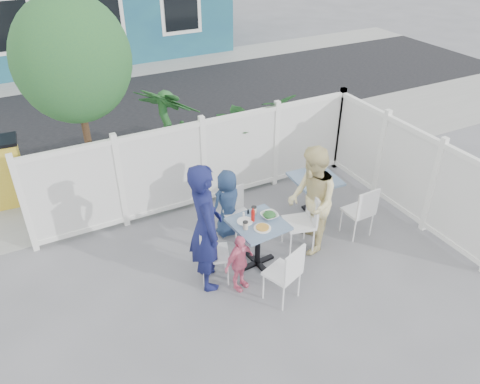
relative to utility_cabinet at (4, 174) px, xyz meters
name	(u,v)px	position (x,y,z in m)	size (l,w,h in m)	color
ground	(267,287)	(3.01, -4.00, -0.59)	(80.00, 80.00, 0.00)	slate
near_sidewalk	(173,170)	(3.01, -0.20, -0.59)	(24.00, 2.60, 0.01)	gray
street	(123,108)	(3.01, 3.50, -0.59)	(24.00, 5.00, 0.01)	black
far_sidewalk	(96,74)	(3.01, 6.60, -0.59)	(24.00, 1.60, 0.01)	gray
fence_back	(204,165)	(3.11, -1.60, 0.19)	(5.86, 0.08, 1.60)	white
fence_right	(405,172)	(6.01, -3.40, 0.19)	(0.08, 3.66, 1.60)	white
tree	(73,60)	(1.41, -0.70, 2.00)	(1.80, 1.62, 3.59)	#382316
utility_cabinet	(4,174)	(0.00, 0.00, 0.00)	(0.64, 0.46, 1.19)	gold
potted_shrub_a	(171,140)	(2.79, -0.90, 0.43)	(1.15, 1.15, 2.05)	#1E552E
potted_shrub_b	(250,134)	(4.36, -1.00, 0.25)	(1.51, 1.31, 1.68)	#1E552E
main_table	(258,232)	(3.13, -3.50, 0.00)	(0.78, 0.78, 0.76)	#476991
spare_table	(315,187)	(4.58, -2.84, 0.00)	(0.78, 0.78, 0.77)	#476991
chair_left	(209,249)	(2.36, -3.46, -0.05)	(0.52, 0.53, 0.93)	white
chair_right	(305,217)	(3.96, -3.47, -0.02)	(0.53, 0.54, 0.99)	white
chair_back	(237,210)	(3.18, -2.72, -0.09)	(0.43, 0.42, 0.86)	white
chair_near	(287,270)	(3.11, -4.33, -0.06)	(0.53, 0.52, 0.92)	white
chair_spare	(362,209)	(4.93, -3.65, -0.07)	(0.42, 0.41, 0.91)	white
man	(206,227)	(2.32, -3.48, 0.36)	(0.69, 0.46, 1.90)	#141849
woman	(311,201)	(4.03, -3.51, 0.27)	(0.84, 0.65, 1.73)	gold
boy	(228,203)	(3.08, -2.60, -0.02)	(0.56, 0.37, 1.15)	navy
toddler	(239,263)	(2.66, -3.82, -0.15)	(0.52, 0.22, 0.89)	pink
plate_main	(262,228)	(3.11, -3.65, 0.18)	(0.25, 0.25, 0.02)	white
plate_side	(245,221)	(2.97, -3.39, 0.18)	(0.23, 0.23, 0.02)	white
salad_bowl	(269,216)	(3.34, -3.45, 0.20)	(0.25, 0.25, 0.06)	white
coffee_cup_a	(245,226)	(2.90, -3.54, 0.22)	(0.07, 0.07, 0.11)	beige
coffee_cup_b	(254,211)	(3.18, -3.28, 0.23)	(0.08, 0.08, 0.11)	beige
ketchup_bottle	(253,216)	(3.08, -3.42, 0.26)	(0.06, 0.06, 0.18)	#AC120D
salt_shaker	(244,214)	(3.02, -3.26, 0.21)	(0.03, 0.03, 0.07)	white
pepper_shaker	(248,212)	(3.11, -3.23, 0.20)	(0.03, 0.03, 0.07)	black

